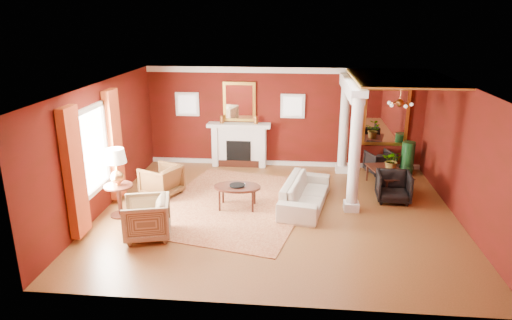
# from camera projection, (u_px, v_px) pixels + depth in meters

# --- Properties ---
(ground) EXTENTS (8.00, 8.00, 0.00)m
(ground) POSITION_uv_depth(u_px,v_px,m) (277.00, 213.00, 10.44)
(ground) COLOR brown
(ground) RESTS_ON ground
(room_shell) EXTENTS (8.04, 7.04, 2.92)m
(room_shell) POSITION_uv_depth(u_px,v_px,m) (278.00, 127.00, 9.82)
(room_shell) COLOR #570E0C
(room_shell) RESTS_ON ground
(fireplace) EXTENTS (1.85, 0.42, 1.29)m
(fireplace) POSITION_uv_depth(u_px,v_px,m) (239.00, 145.00, 13.50)
(fireplace) COLOR white
(fireplace) RESTS_ON ground
(overmantel_mirror) EXTENTS (0.95, 0.07, 1.15)m
(overmantel_mirror) POSITION_uv_depth(u_px,v_px,m) (239.00, 102.00, 13.25)
(overmantel_mirror) COLOR yellow
(overmantel_mirror) RESTS_ON fireplace
(flank_window_left) EXTENTS (0.70, 0.07, 0.70)m
(flank_window_left) POSITION_uv_depth(u_px,v_px,m) (187.00, 104.00, 13.43)
(flank_window_left) COLOR white
(flank_window_left) RESTS_ON room_shell
(flank_window_right) EXTENTS (0.70, 0.07, 0.70)m
(flank_window_right) POSITION_uv_depth(u_px,v_px,m) (293.00, 106.00, 13.15)
(flank_window_right) COLOR white
(flank_window_right) RESTS_ON room_shell
(left_window) EXTENTS (0.21, 2.55, 2.60)m
(left_window) POSITION_uv_depth(u_px,v_px,m) (95.00, 156.00, 9.78)
(left_window) COLOR white
(left_window) RESTS_ON room_shell
(column_front) EXTENTS (0.36, 0.36, 2.80)m
(column_front) POSITION_uv_depth(u_px,v_px,m) (355.00, 151.00, 10.13)
(column_front) COLOR white
(column_front) RESTS_ON ground
(column_back) EXTENTS (0.36, 0.36, 2.80)m
(column_back) POSITION_uv_depth(u_px,v_px,m) (344.00, 123.00, 12.69)
(column_back) COLOR white
(column_back) RESTS_ON ground
(header_beam) EXTENTS (0.30, 3.20, 0.32)m
(header_beam) POSITION_uv_depth(u_px,v_px,m) (351.00, 87.00, 11.29)
(header_beam) COLOR white
(header_beam) RESTS_ON column_front
(amber_ceiling) EXTENTS (2.30, 3.40, 0.04)m
(amber_ceiling) POSITION_uv_depth(u_px,v_px,m) (401.00, 78.00, 10.96)
(amber_ceiling) COLOR gold
(amber_ceiling) RESTS_ON room_shell
(dining_mirror) EXTENTS (1.30, 0.07, 1.70)m
(dining_mirror) POSITION_uv_depth(u_px,v_px,m) (386.00, 117.00, 12.98)
(dining_mirror) COLOR yellow
(dining_mirror) RESTS_ON room_shell
(chandelier) EXTENTS (0.60, 0.62, 0.75)m
(chandelier) POSITION_uv_depth(u_px,v_px,m) (400.00, 103.00, 11.20)
(chandelier) COLOR #B77939
(chandelier) RESTS_ON room_shell
(crown_trim) EXTENTS (8.00, 0.08, 0.16)m
(crown_trim) POSITION_uv_depth(u_px,v_px,m) (285.00, 70.00, 12.86)
(crown_trim) COLOR white
(crown_trim) RESTS_ON room_shell
(base_trim) EXTENTS (8.00, 0.08, 0.12)m
(base_trim) POSITION_uv_depth(u_px,v_px,m) (283.00, 163.00, 13.70)
(base_trim) COLOR white
(base_trim) RESTS_ON ground
(rug) EXTENTS (4.17, 4.99, 0.02)m
(rug) POSITION_uv_depth(u_px,v_px,m) (235.00, 204.00, 10.90)
(rug) COLOR maroon
(rug) RESTS_ON ground
(sofa) EXTENTS (1.06, 2.34, 0.88)m
(sofa) POSITION_uv_depth(u_px,v_px,m) (305.00, 189.00, 10.66)
(sofa) COLOR beige
(sofa) RESTS_ON ground
(armchair_leopard) EXTENTS (1.05, 1.07, 0.85)m
(armchair_leopard) POSITION_uv_depth(u_px,v_px,m) (161.00, 179.00, 11.32)
(armchair_leopard) COLOR black
(armchair_leopard) RESTS_ON ground
(armchair_stripe) EXTENTS (1.03, 1.07, 0.92)m
(armchair_stripe) POSITION_uv_depth(u_px,v_px,m) (146.00, 216.00, 9.17)
(armchair_stripe) COLOR tan
(armchair_stripe) RESTS_ON ground
(coffee_table) EXTENTS (1.09, 1.09, 0.55)m
(coffee_table) POSITION_uv_depth(u_px,v_px,m) (237.00, 188.00, 10.54)
(coffee_table) COLOR black
(coffee_table) RESTS_ON ground
(coffee_book) EXTENTS (0.17, 0.03, 0.23)m
(coffee_book) POSITION_uv_depth(u_px,v_px,m) (238.00, 181.00, 10.52)
(coffee_book) COLOR black
(coffee_book) RESTS_ON coffee_table
(side_table) EXTENTS (0.63, 0.63, 1.57)m
(side_table) POSITION_uv_depth(u_px,v_px,m) (117.00, 171.00, 9.96)
(side_table) COLOR black
(side_table) RESTS_ON ground
(dining_table) EXTENTS (0.80, 1.47, 0.78)m
(dining_table) POSITION_uv_depth(u_px,v_px,m) (389.00, 174.00, 11.76)
(dining_table) COLOR black
(dining_table) RESTS_ON ground
(dining_chair_near) EXTENTS (0.81, 0.76, 0.80)m
(dining_chair_near) POSITION_uv_depth(u_px,v_px,m) (394.00, 185.00, 10.97)
(dining_chair_near) COLOR black
(dining_chair_near) RESTS_ON ground
(dining_chair_far) EXTENTS (0.87, 0.85, 0.71)m
(dining_chair_far) POSITION_uv_depth(u_px,v_px,m) (380.00, 161.00, 12.93)
(dining_chair_far) COLOR black
(dining_chair_far) RESTS_ON ground
(green_urn) EXTENTS (0.40, 0.40, 0.97)m
(green_urn) POSITION_uv_depth(u_px,v_px,m) (407.00, 162.00, 12.79)
(green_urn) COLOR #144019
(green_urn) RESTS_ON ground
(potted_plant) EXTENTS (0.63, 0.66, 0.42)m
(potted_plant) POSITION_uv_depth(u_px,v_px,m) (393.00, 152.00, 11.60)
(potted_plant) COLOR #26591E
(potted_plant) RESTS_ON dining_table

